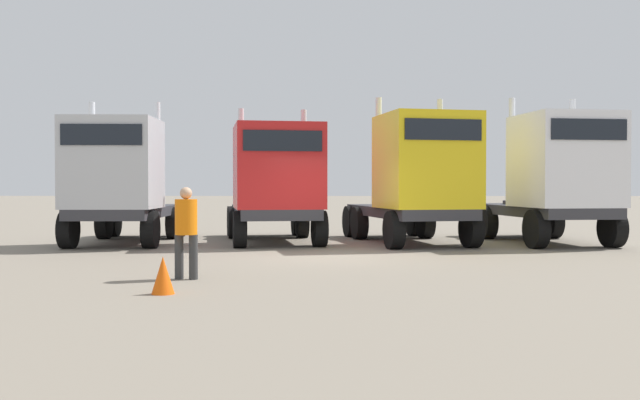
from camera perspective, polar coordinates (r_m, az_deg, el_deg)
ground at (r=17.00m, az=0.81°, el=-4.56°), size 200.00×200.00×0.00m
semi_truck_silver at (r=20.93m, az=-15.84°, el=1.51°), size 2.84×5.92×4.14m
semi_truck_red at (r=20.59m, az=-3.58°, el=1.48°), size 3.56×6.15×4.01m
semi_truck_yellow at (r=20.36m, az=7.99°, el=1.82°), size 3.79×6.33×4.27m
semi_truck_white at (r=21.36m, az=18.41°, el=1.77°), size 3.47×6.18×4.28m
visitor_in_hivis at (r=13.05m, az=-10.70°, el=-2.07°), size 0.48×0.48×1.67m
traffic_cone_near at (r=11.40m, az=-12.50°, el=-5.92°), size 0.36×0.36×0.59m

